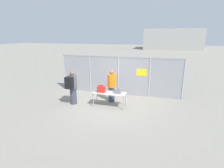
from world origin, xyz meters
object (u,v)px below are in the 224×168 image
(inspection_table, at_px, (109,94))
(suitcase_red, at_px, (101,89))
(suitcase_grey, at_px, (118,91))
(security_worker_near, at_px, (112,86))
(traveler_hooded, at_px, (72,86))
(utility_trailer, at_px, (135,81))

(inspection_table, distance_m, suitcase_red, 0.49)
(inspection_table, xyz_separation_m, suitcase_red, (-0.43, -0.03, 0.24))
(suitcase_grey, bearing_deg, security_worker_near, 127.57)
(traveler_hooded, relative_size, security_worker_near, 1.01)
(suitcase_red, bearing_deg, suitcase_grey, 3.61)
(suitcase_red, height_order, traveler_hooded, traveler_hooded)
(traveler_hooded, xyz_separation_m, utility_trailer, (2.67, 4.38, -0.60))
(suitcase_red, distance_m, security_worker_near, 0.82)
(suitcase_grey, height_order, security_worker_near, security_worker_near)
(suitcase_grey, distance_m, traveler_hooded, 2.43)
(utility_trailer, bearing_deg, security_worker_near, -102.99)
(suitcase_red, bearing_deg, traveler_hooded, -171.91)
(traveler_hooded, relative_size, utility_trailer, 0.48)
(suitcase_red, xyz_separation_m, utility_trailer, (1.13, 4.16, -0.53))
(inspection_table, bearing_deg, utility_trailer, 80.44)
(inspection_table, distance_m, suitcase_grey, 0.48)
(suitcase_red, bearing_deg, inspection_table, 3.40)
(suitcase_grey, bearing_deg, traveler_hooded, -173.51)
(inspection_table, xyz_separation_m, suitcase_grey, (0.44, 0.03, 0.20))
(suitcase_grey, relative_size, utility_trailer, 0.10)
(security_worker_near, xyz_separation_m, utility_trailer, (0.79, 3.42, -0.53))
(inspection_table, bearing_deg, suitcase_grey, 3.81)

